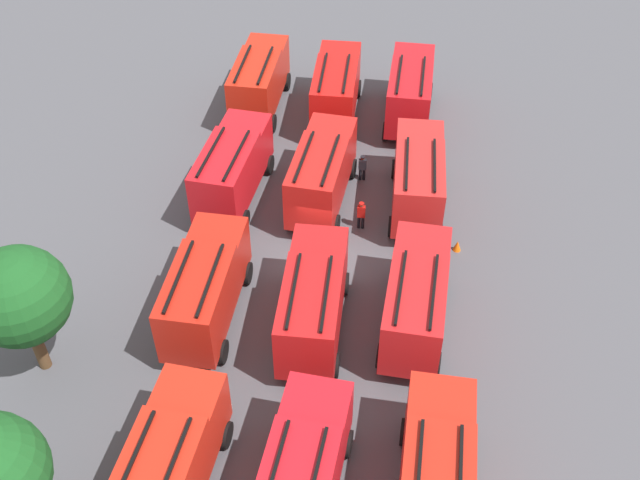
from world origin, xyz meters
name	(u,v)px	position (x,y,z in m)	size (l,w,h in m)	color
ground_plane	(320,260)	(0.00, 0.00, 0.00)	(63.35, 63.35, 0.00)	#4C4C51
fire_truck_0	(436,475)	(-12.89, -4.97, 2.15)	(7.40, 3.33, 3.88)	red
fire_truck_1	(416,297)	(-4.26, -4.53, 2.15)	(7.44, 3.45, 3.88)	red
fire_truck_2	(418,177)	(4.36, -4.90, 2.15)	(7.30, 3.01, 3.88)	red
fire_truck_3	(410,90)	(12.90, -4.68, 2.15)	(7.38, 3.25, 3.88)	red
fire_truck_4	(301,477)	(-13.24, -0.17, 2.15)	(7.48, 3.60, 3.88)	red
fire_truck_5	(313,300)	(-4.68, 0.01, 2.15)	(7.31, 3.03, 3.88)	red
fire_truck_6	(322,171)	(4.53, 0.19, 2.15)	(7.48, 3.61, 3.88)	red
fire_truck_7	(336,88)	(12.88, -0.17, 2.15)	(7.31, 3.03, 3.88)	red
fire_truck_8	(168,467)	(-13.15, 4.68, 2.15)	(7.48, 3.59, 3.88)	red
fire_truck_9	(205,287)	(-4.19, 4.89, 2.15)	(7.39, 3.29, 3.88)	red
fire_truck_10	(233,167)	(4.62, 4.97, 2.15)	(7.50, 3.67, 3.88)	red
fire_truck_11	(259,79)	(13.52, 4.62, 2.15)	(7.38, 3.26, 3.88)	red
firefighter_0	(362,167)	(6.70, -1.96, 0.90)	(0.28, 0.44, 1.62)	black
firefighter_1	(361,214)	(2.60, -1.98, 0.95)	(0.28, 0.43, 1.69)	black
tree_3	(19,297)	(-7.34, 11.66, 4.41)	(4.23, 4.23, 6.56)	brown
traffic_cone_0	(457,246)	(1.20, -6.94, 0.30)	(0.41, 0.41, 0.59)	#F2600C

